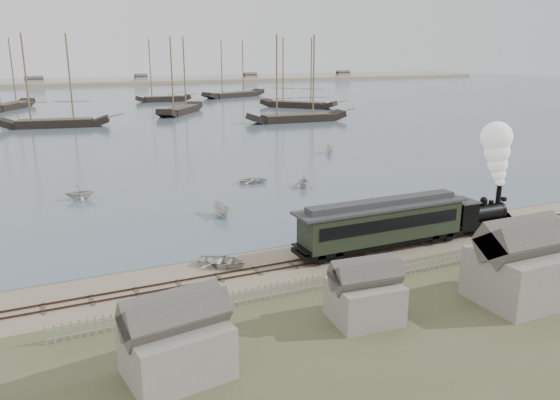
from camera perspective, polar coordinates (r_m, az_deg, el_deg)
name	(u,v)px	position (r m, az deg, el deg)	size (l,w,h in m)	color
ground	(259,260)	(43.85, -2.21, -6.30)	(600.00, 600.00, 0.00)	gray
harbor_water	(72,98)	(208.86, -20.91, 9.88)	(600.00, 336.00, 0.06)	#475966
rail_track	(269,268)	(42.13, -1.15, -7.16)	(120.00, 1.80, 0.16)	#35241D
picket_fence_west	(208,313)	(35.82, -7.56, -11.61)	(19.00, 0.10, 1.20)	gray
picket_fence_east	(446,267)	(44.30, 16.94, -6.76)	(15.00, 0.10, 1.20)	gray
shed_left	(178,375)	(29.99, -10.59, -17.52)	(5.00, 4.00, 4.10)	gray
shed_mid	(364,320)	(35.07, 8.72, -12.28)	(4.00, 3.50, 3.60)	gray
shed_right	(518,300)	(40.51, 23.63, -9.54)	(6.00, 5.00, 5.10)	gray
far_spit	(57,86)	(288.52, -22.24, 10.98)	(500.00, 20.00, 1.80)	tan
locomotive	(494,183)	(53.49, 21.43, 1.63)	(7.78, 2.90, 9.70)	black
passenger_coach	(382,222)	(46.19, 10.60, -2.30)	(15.60, 3.01, 3.79)	black
beached_dinghy	(222,261)	(42.76, -6.06, -6.39)	(3.80, 2.71, 0.79)	beige
rowboat_1	(80,192)	(64.96, -20.17, 0.77)	(3.15, 2.71, 1.66)	beige
rowboat_2	(221,210)	(55.22, -6.21, -1.04)	(3.22, 1.21, 1.24)	beige
rowboat_3	(253,180)	(68.79, -2.79, 2.08)	(3.57, 2.55, 0.74)	beige
rowboat_4	(303,181)	(66.41, 2.47, 1.96)	(2.92, 2.52, 1.54)	beige
rowboat_5	(329,150)	(89.33, 5.16, 5.27)	(3.23, 1.22, 1.25)	beige
schooner_2	(50,81)	(129.18, -22.86, 11.43)	(22.64, 5.23, 20.00)	black
schooner_3	(179,75)	(149.04, -10.51, 12.71)	(22.53, 5.20, 20.00)	black
schooner_4	(297,78)	(129.27, 1.81, 12.59)	(23.98, 5.53, 20.00)	black
schooner_5	(298,73)	(162.63, 1.93, 13.14)	(23.08, 5.33, 20.00)	black
schooner_7	(6,73)	(176.17, -26.75, 11.73)	(22.42, 5.17, 20.00)	black
schooner_8	(162,71)	(185.99, -12.23, 13.08)	(17.80, 4.11, 20.00)	black
schooner_9	(234,69)	(201.08, -4.88, 13.50)	(26.15, 6.04, 20.00)	black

